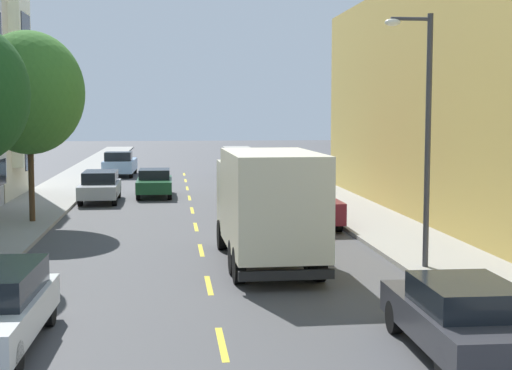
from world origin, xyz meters
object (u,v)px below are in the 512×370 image
(parked_pickup_burgundy, at_px, (306,203))
(delivery_box_truck, at_px, (267,201))
(street_lamp, at_px, (423,122))
(street_tree_third, at_px, (29,93))
(parked_wagon_navy, at_px, (249,165))
(parked_pickup_sky, at_px, (120,164))
(parked_pickup_red, at_px, (285,190))
(moving_forest_sedan, at_px, (155,182))
(parked_sedan_charcoal, at_px, (462,317))
(parked_wagon_silver, at_px, (100,186))

(parked_pickup_burgundy, bearing_deg, delivery_box_truck, -107.83)
(delivery_box_truck, distance_m, parked_pickup_burgundy, 8.44)
(street_lamp, height_order, parked_pickup_burgundy, street_lamp)
(street_tree_third, height_order, parked_pickup_burgundy, street_tree_third)
(parked_wagon_navy, height_order, parked_pickup_sky, parked_pickup_sky)
(parked_pickup_red, bearing_deg, moving_forest_sedan, 139.19)
(parked_pickup_sky, height_order, parked_sedan_charcoal, parked_pickup_sky)
(parked_pickup_sky, bearing_deg, moving_forest_sedan, -78.58)
(delivery_box_truck, height_order, parked_pickup_sky, delivery_box_truck)
(parked_pickup_red, height_order, moving_forest_sedan, parked_pickup_red)
(parked_pickup_burgundy, bearing_deg, parked_sedan_charcoal, -90.33)
(delivery_box_truck, bearing_deg, street_lamp, -16.56)
(street_lamp, xyz_separation_m, parked_wagon_navy, (-1.55, 31.56, -3.36))
(parked_pickup_burgundy, distance_m, moving_forest_sedan, 12.37)
(street_tree_third, bearing_deg, parked_pickup_sky, 85.04)
(street_tree_third, relative_size, parked_pickup_sky, 1.39)
(street_tree_third, relative_size, moving_forest_sedan, 1.66)
(parked_wagon_navy, distance_m, parked_pickup_sky, 8.95)
(parked_wagon_silver, xyz_separation_m, parked_sedan_charcoal, (8.70, -25.14, -0.05))
(parked_wagon_silver, height_order, parked_sedan_charcoal, parked_wagon_silver)
(street_tree_third, bearing_deg, delivery_box_truck, -47.92)
(street_tree_third, height_order, parked_wagon_navy, street_tree_third)
(street_tree_third, relative_size, parked_pickup_burgundy, 1.40)
(street_tree_third, xyz_separation_m, moving_forest_sedan, (4.60, 9.60, -4.43))
(parked_pickup_red, distance_m, parked_wagon_navy, 16.95)
(parked_wagon_navy, xyz_separation_m, moving_forest_sedan, (-6.20, -11.64, -0.05))
(parked_pickup_sky, height_order, parked_pickup_burgundy, same)
(parked_pickup_red, xyz_separation_m, parked_wagon_navy, (0.05, 16.95, -0.02))
(parked_pickup_burgundy, bearing_deg, parked_pickup_sky, 110.33)
(parked_pickup_red, distance_m, parked_sedan_charcoal, 21.92)
(parked_pickup_sky, bearing_deg, street_tree_third, -94.96)
(parked_pickup_red, bearing_deg, parked_wagon_navy, 89.82)
(delivery_box_truck, height_order, parked_pickup_red, delivery_box_truck)
(parked_wagon_navy, bearing_deg, delivery_box_truck, -94.89)
(delivery_box_truck, relative_size, parked_wagon_navy, 1.51)
(parked_wagon_silver, distance_m, parked_pickup_burgundy, 12.32)
(parked_wagon_navy, relative_size, parked_pickup_sky, 0.88)
(delivery_box_truck, height_order, parked_sedan_charcoal, delivery_box_truck)
(parked_pickup_sky, xyz_separation_m, parked_sedan_charcoal, (8.71, -40.27, -0.08))
(parked_pickup_burgundy, distance_m, parked_sedan_charcoal, 16.51)
(parked_pickup_sky, distance_m, parked_pickup_burgundy, 25.33)
(parked_wagon_navy, distance_m, parked_sedan_charcoal, 38.87)
(street_tree_third, xyz_separation_m, parked_wagon_silver, (1.97, 7.51, -4.37))
(street_lamp, height_order, moving_forest_sedan, street_lamp)
(street_lamp, distance_m, moving_forest_sedan, 21.65)
(parked_pickup_red, distance_m, parked_pickup_sky, 20.34)
(delivery_box_truck, relative_size, parked_pickup_red, 1.34)
(delivery_box_truck, relative_size, parked_pickup_burgundy, 1.34)
(street_tree_third, bearing_deg, parked_pickup_burgundy, -5.91)
(moving_forest_sedan, bearing_deg, parked_pickup_sky, 101.42)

